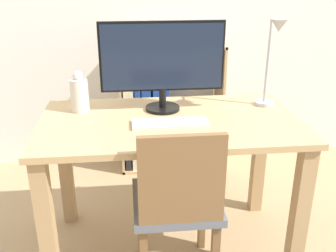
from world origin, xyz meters
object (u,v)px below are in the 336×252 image
(chair, at_px, (178,201))
(desk_lamp, at_px, (273,55))
(monitor, at_px, (162,60))
(keyboard, at_px, (170,123))
(bookshelf, at_px, (154,113))
(vase, at_px, (79,94))

(chair, bearing_deg, desk_lamp, 28.71)
(chair, bearing_deg, monitor, 87.44)
(keyboard, height_order, chair, chair)
(chair, bearing_deg, bookshelf, 84.40)
(keyboard, distance_m, bookshelf, 1.07)
(desk_lamp, xyz_separation_m, bookshelf, (-0.54, 0.84, -0.60))
(vase, bearing_deg, keyboard, -28.14)
(desk_lamp, bearing_deg, chair, -144.59)
(keyboard, xyz_separation_m, vase, (-0.43, 0.23, 0.08))
(bookshelf, bearing_deg, keyboard, -89.49)
(keyboard, xyz_separation_m, desk_lamp, (0.53, 0.18, 0.27))
(vase, bearing_deg, desk_lamp, -3.35)
(monitor, relative_size, vase, 2.93)
(monitor, bearing_deg, vase, 177.59)
(monitor, relative_size, keyboard, 1.74)
(desk_lamp, relative_size, bookshelf, 0.49)
(vase, xyz_separation_m, desk_lamp, (0.96, -0.06, 0.19))
(monitor, height_order, keyboard, monitor)
(vase, bearing_deg, chair, -43.39)
(keyboard, bearing_deg, vase, 151.86)
(keyboard, distance_m, chair, 0.36)
(monitor, height_order, bookshelf, monitor)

